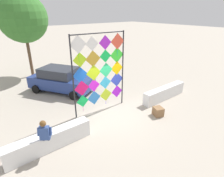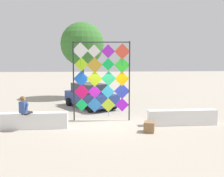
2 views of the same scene
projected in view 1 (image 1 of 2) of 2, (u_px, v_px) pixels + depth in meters
name	position (u px, v px, depth m)	size (l,w,h in m)	color
ground	(114.00, 114.00, 9.90)	(120.00, 120.00, 0.00)	#ADA393
plaza_ledge_left	(50.00, 141.00, 7.32)	(3.45, 0.48, 0.76)	white
plaza_ledge_right	(164.00, 93.00, 11.54)	(3.45, 0.48, 0.76)	white
kite_display_rack	(100.00, 69.00, 9.45)	(3.04, 0.31, 4.22)	#232328
seated_vendor	(46.00, 134.00, 6.82)	(0.70, 0.78, 1.61)	black
parked_car	(61.00, 79.00, 12.44)	(3.77, 4.57, 1.65)	navy
cardboard_box_large	(158.00, 111.00, 9.72)	(0.45, 0.50, 0.46)	olive
tree_palm_like	(23.00, 17.00, 13.79)	(3.66, 3.66, 6.43)	brown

